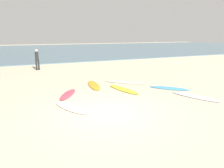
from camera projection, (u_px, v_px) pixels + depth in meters
name	position (u px, v px, depth m)	size (l,w,h in m)	color
ground_plane	(109.00, 112.00, 7.79)	(120.00, 120.00, 0.00)	beige
ocean_water	(43.00, 50.00, 38.42)	(120.00, 40.00, 0.08)	slate
surfboard_0	(68.00, 94.00, 9.90)	(0.51, 1.92, 0.08)	#DA4459
surfboard_1	(123.00, 89.00, 10.79)	(0.51, 2.36, 0.09)	yellow
surfboard_2	(195.00, 97.00, 9.55)	(0.51, 2.35, 0.07)	silver
surfboard_3	(169.00, 88.00, 11.07)	(0.58, 2.15, 0.06)	#459FD6
surfboard_4	(71.00, 107.00, 8.13)	(0.57, 2.03, 0.08)	white
surfboard_5	(124.00, 82.00, 12.45)	(0.53, 2.59, 0.07)	silver
surfboard_6	(94.00, 85.00, 11.70)	(0.58, 2.34, 0.08)	orange
beachgoer_near	(37.00, 58.00, 16.68)	(0.37, 0.37, 1.78)	black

